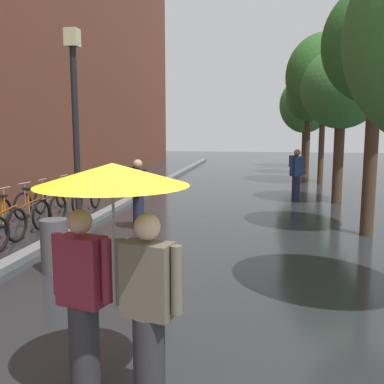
# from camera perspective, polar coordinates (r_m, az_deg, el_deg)

# --- Properties ---
(kerb_strip) EXTENTS (0.30, 36.00, 0.12)m
(kerb_strip) POSITION_cam_1_polar(r_m,az_deg,el_deg) (13.73, -8.35, -1.08)
(kerb_strip) COLOR slate
(kerb_strip) RESTS_ON ground
(street_tree_1) EXTENTS (2.21, 2.21, 5.20)m
(street_tree_1) POSITION_cam_1_polar(r_m,az_deg,el_deg) (10.05, 22.99, 17.17)
(street_tree_1) COLOR #473323
(street_tree_1) RESTS_ON ground
(street_tree_2) EXTENTS (2.39, 2.39, 4.65)m
(street_tree_2) POSITION_cam_1_polar(r_m,az_deg,el_deg) (14.03, 18.92, 12.53)
(street_tree_2) COLOR #473323
(street_tree_2) RESTS_ON ground
(street_tree_3) EXTENTS (3.06, 3.06, 6.06)m
(street_tree_3) POSITION_cam_1_polar(r_m,az_deg,el_deg) (18.86, 16.86, 14.22)
(street_tree_3) COLOR #473323
(street_tree_3) RESTS_ON ground
(street_tree_4) EXTENTS (2.21, 2.21, 5.33)m
(street_tree_4) POSITION_cam_1_polar(r_m,az_deg,el_deg) (22.53, 14.97, 12.23)
(street_tree_4) COLOR #473323
(street_tree_4) RESTS_ON ground
(street_tree_5) EXTENTS (2.93, 2.93, 5.22)m
(street_tree_5) POSITION_cam_1_polar(r_m,az_deg,el_deg) (26.50, 14.54, 10.92)
(street_tree_5) COLOR #473323
(street_tree_5) RESTS_ON ground
(parked_bicycle_4) EXTENTS (1.13, 0.78, 0.96)m
(parked_bicycle_4) POSITION_cam_1_polar(r_m,az_deg,el_deg) (10.66, -21.34, -2.55)
(parked_bicycle_4) COLOR black
(parked_bicycle_4) RESTS_ON ground
(parked_bicycle_5) EXTENTS (1.17, 0.85, 0.96)m
(parked_bicycle_5) POSITION_cam_1_polar(r_m,az_deg,el_deg) (11.41, -19.17, -1.75)
(parked_bicycle_5) COLOR black
(parked_bicycle_5) RESTS_ON ground
(parked_bicycle_6) EXTENTS (1.11, 0.75, 0.96)m
(parked_bicycle_6) POSITION_cam_1_polar(r_m,az_deg,el_deg) (12.16, -16.97, -1.06)
(parked_bicycle_6) COLOR black
(parked_bicycle_6) RESTS_ON ground
(parked_bicycle_7) EXTENTS (1.09, 0.71, 0.96)m
(parked_bicycle_7) POSITION_cam_1_polar(r_m,az_deg,el_deg) (13.02, -14.57, -0.36)
(parked_bicycle_7) COLOR black
(parked_bicycle_7) RESTS_ON ground
(couple_under_umbrella) EXTENTS (1.23, 1.23, 2.01)m
(couple_under_umbrella) POSITION_cam_1_polar(r_m,az_deg,el_deg) (3.60, -10.19, -5.99)
(couple_under_umbrella) COLOR #2D2D33
(couple_under_umbrella) RESTS_ON ground
(street_lamp_post) EXTENTS (0.24, 0.24, 4.09)m
(street_lamp_post) POSITION_cam_1_polar(r_m,az_deg,el_deg) (8.64, -14.94, 8.86)
(street_lamp_post) COLOR black
(street_lamp_post) RESTS_ON ground
(litter_bin) EXTENTS (0.44, 0.44, 0.85)m
(litter_bin) POSITION_cam_1_polar(r_m,az_deg,el_deg) (7.36, -17.45, -6.68)
(litter_bin) COLOR #4C4C51
(litter_bin) RESTS_ON ground
(pedestrian_walking_midground) EXTENTS (0.39, 0.58, 1.59)m
(pedestrian_walking_midground) POSITION_cam_1_polar(r_m,az_deg,el_deg) (9.95, -7.09, 0.00)
(pedestrian_walking_midground) COLOR #1E233D
(pedestrian_walking_midground) RESTS_ON ground
(pedestrian_walking_far) EXTENTS (0.46, 0.46, 1.63)m
(pedestrian_walking_far) POSITION_cam_1_polar(r_m,az_deg,el_deg) (14.10, 13.42, 2.36)
(pedestrian_walking_far) COLOR #1E233D
(pedestrian_walking_far) RESTS_ON ground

